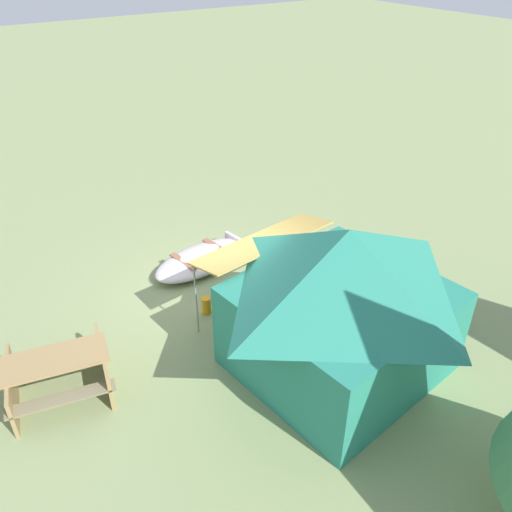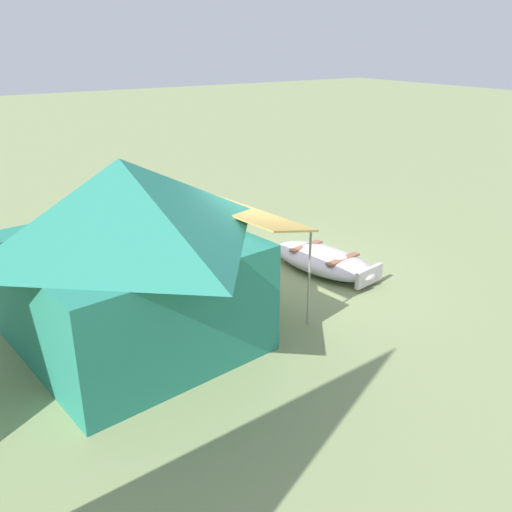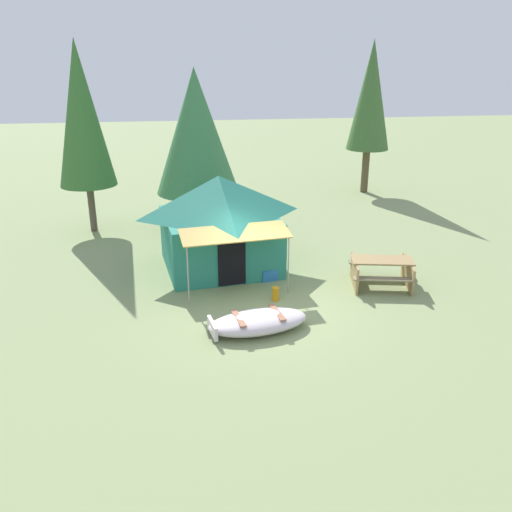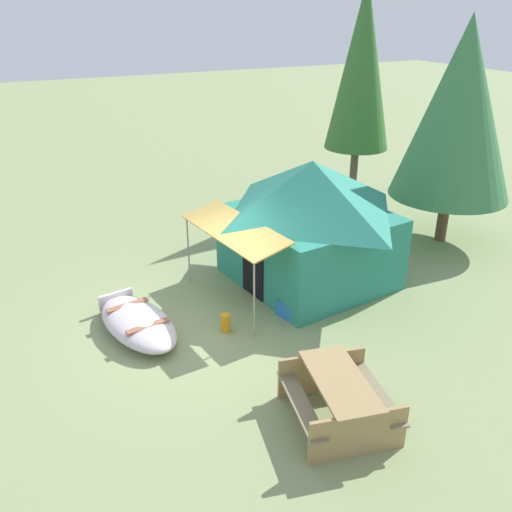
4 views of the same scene
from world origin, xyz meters
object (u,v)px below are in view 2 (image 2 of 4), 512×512
(beached_rowboat, at_px, (324,260))
(cooler_box, at_px, (169,282))
(picnic_table, at_px, (149,216))
(fuel_can, at_px, (239,267))
(canvas_cabin_tent, at_px, (128,252))

(beached_rowboat, relative_size, cooler_box, 4.18)
(picnic_table, distance_m, fuel_can, 3.07)
(beached_rowboat, distance_m, cooler_box, 3.01)
(picnic_table, bearing_deg, cooler_box, 163.37)
(canvas_cabin_tent, relative_size, picnic_table, 2.29)
(picnic_table, bearing_deg, fuel_can, -170.06)
(canvas_cabin_tent, distance_m, fuel_can, 3.06)
(canvas_cabin_tent, bearing_deg, cooler_box, -41.14)
(beached_rowboat, bearing_deg, cooler_box, 74.57)
(beached_rowboat, xyz_separation_m, cooler_box, (0.80, 2.90, -0.05))
(picnic_table, xyz_separation_m, fuel_can, (-3.01, -0.53, -0.28))
(beached_rowboat, distance_m, fuel_can, 1.66)
(picnic_table, height_order, cooler_box, picnic_table)
(fuel_can, bearing_deg, beached_rowboat, -114.74)
(canvas_cabin_tent, distance_m, picnic_table, 4.76)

